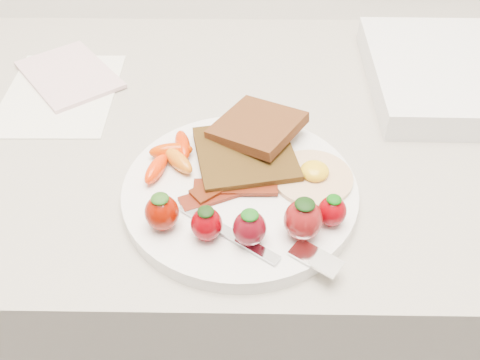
{
  "coord_description": "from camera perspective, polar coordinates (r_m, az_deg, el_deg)",
  "views": [
    {
      "loc": [
        0.0,
        1.12,
        1.34
      ],
      "look_at": [
        -0.0,
        1.56,
        0.93
      ],
      "focal_mm": 40.0,
      "sensor_mm": 36.0,
      "label": 1
    }
  ],
  "objects": [
    {
      "name": "fried_egg",
      "position": [
        0.62,
        7.81,
        0.46
      ],
      "size": [
        0.11,
        0.11,
        0.02
      ],
      "color": "beige",
      "rests_on": "plate"
    },
    {
      "name": "counter",
      "position": [
        1.07,
        0.34,
        -13.44
      ],
      "size": [
        2.0,
        0.6,
        0.9
      ],
      "primitive_type": "cube",
      "color": "gray",
      "rests_on": "ground"
    },
    {
      "name": "strawberries",
      "position": [
        0.55,
        1.1,
        -4.16
      ],
      "size": [
        0.21,
        0.06,
        0.05
      ],
      "color": "#740C00",
      "rests_on": "plate"
    },
    {
      "name": "toast_upper",
      "position": [
        0.66,
        1.86,
        5.73
      ],
      "size": [
        0.13,
        0.13,
        0.02
      ],
      "primitive_type": "cube",
      "rotation": [
        0.0,
        -0.1,
        -0.58
      ],
      "color": "black",
      "rests_on": "toast_lower"
    },
    {
      "name": "paper_sheet",
      "position": [
        0.83,
        -18.6,
        8.74
      ],
      "size": [
        0.16,
        0.21,
        0.0
      ],
      "primitive_type": "cube",
      "rotation": [
        0.0,
        0.0,
        0.01
      ],
      "color": "white",
      "rests_on": "counter"
    },
    {
      "name": "plate",
      "position": [
        0.62,
        -0.0,
        -1.28
      ],
      "size": [
        0.27,
        0.27,
        0.02
      ],
      "primitive_type": "cylinder",
      "color": "white",
      "rests_on": "counter"
    },
    {
      "name": "baby_carrots",
      "position": [
        0.64,
        -7.22,
        2.58
      ],
      "size": [
        0.06,
        0.1,
        0.02
      ],
      "color": "#C43500",
      "rests_on": "plate"
    },
    {
      "name": "notepad",
      "position": [
        0.86,
        -17.78,
        10.67
      ],
      "size": [
        0.19,
        0.19,
        0.01
      ],
      "primitive_type": "cube",
      "rotation": [
        0.0,
        0.0,
        0.66
      ],
      "color": "beige",
      "rests_on": "paper_sheet"
    },
    {
      "name": "fork",
      "position": [
        0.55,
        2.88,
        -6.8
      ],
      "size": [
        0.17,
        0.1,
        0.0
      ],
      "color": "silver",
      "rests_on": "plate"
    },
    {
      "name": "bacon_strips",
      "position": [
        0.6,
        -1.24,
        -0.72
      ],
      "size": [
        0.11,
        0.09,
        0.01
      ],
      "color": "black",
      "rests_on": "plate"
    },
    {
      "name": "toast_lower",
      "position": [
        0.64,
        0.58,
        2.66
      ],
      "size": [
        0.13,
        0.13,
        0.01
      ],
      "primitive_type": "cube",
      "rotation": [
        0.0,
        0.0,
        0.2
      ],
      "color": "black",
      "rests_on": "plate"
    }
  ]
}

